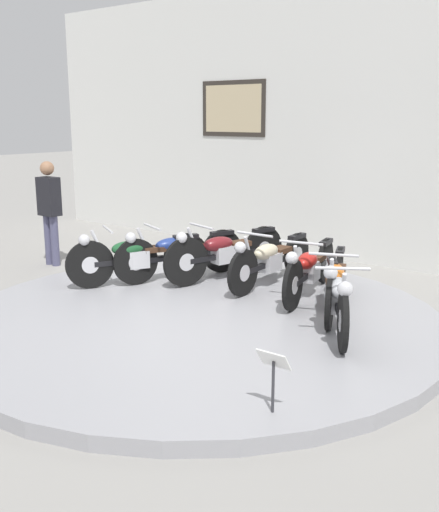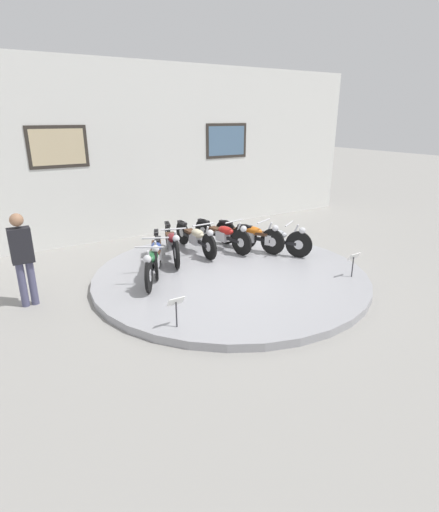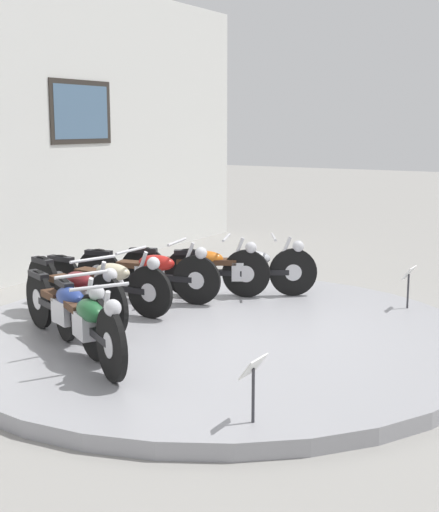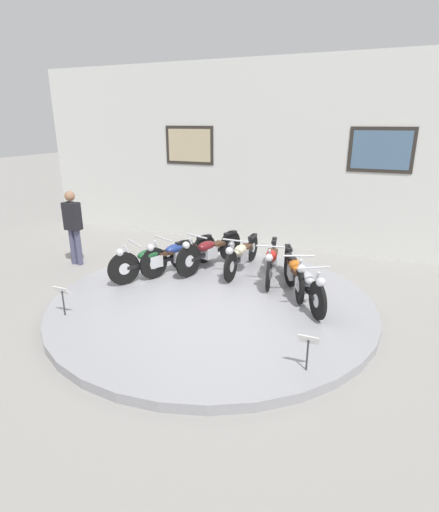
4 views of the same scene
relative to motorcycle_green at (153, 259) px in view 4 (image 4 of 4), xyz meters
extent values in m
plane|color=gray|center=(1.50, -0.50, -0.53)|extent=(60.00, 60.00, 0.00)
cylinder|color=#99999E|center=(1.50, -0.50, -0.46)|extent=(5.64, 5.64, 0.14)
cube|color=silver|center=(1.50, 3.59, 1.76)|extent=(14.00, 0.20, 4.58)
cube|color=#2D2823|center=(-0.90, 3.48, 1.99)|extent=(1.40, 0.02, 1.00)
cube|color=#C6B289|center=(-0.90, 3.47, 1.99)|extent=(1.24, 0.02, 0.84)
cube|color=#2D2823|center=(3.90, 3.48, 1.99)|extent=(1.40, 0.02, 1.00)
cube|color=slate|center=(3.90, 3.47, 1.99)|extent=(1.24, 0.02, 0.84)
cylinder|color=black|center=(-0.32, -0.55, -0.07)|extent=(0.37, 0.59, 0.65)
cylinder|color=silver|center=(-0.32, -0.55, -0.07)|extent=(0.17, 0.23, 0.23)
cylinder|color=black|center=(0.36, 0.62, -0.07)|extent=(0.37, 0.59, 0.65)
cylinder|color=silver|center=(0.36, 0.62, -0.07)|extent=(0.17, 0.23, 0.23)
cube|color=black|center=(0.02, 0.04, -0.07)|extent=(0.69, 1.11, 0.07)
cube|color=silver|center=(0.00, 0.00, -0.05)|extent=(0.33, 0.38, 0.24)
ellipsoid|color=#1E562D|center=(-0.05, -0.09, 0.11)|extent=(0.43, 0.53, 0.20)
cube|color=#472D1E|center=(0.13, 0.23, 0.07)|extent=(0.33, 0.38, 0.07)
cube|color=black|center=(0.36, 0.62, 0.21)|extent=(0.27, 0.36, 0.06)
cylinder|color=silver|center=(-0.24, -0.42, 0.13)|extent=(0.16, 0.24, 0.54)
cylinder|color=silver|center=(-0.19, -0.33, 0.39)|extent=(0.48, 0.30, 0.03)
sphere|color=silver|center=(-0.35, -0.60, 0.27)|extent=(0.15, 0.15, 0.15)
cylinder|color=black|center=(0.04, -0.06, -0.07)|extent=(0.30, 0.61, 0.63)
cylinder|color=silver|center=(0.04, -0.06, -0.07)|extent=(0.15, 0.23, 0.22)
cylinder|color=black|center=(0.57, 1.19, -0.07)|extent=(0.30, 0.61, 0.63)
cylinder|color=silver|center=(0.57, 1.19, -0.07)|extent=(0.15, 0.23, 0.22)
cube|color=black|center=(0.30, 0.57, -0.07)|extent=(0.55, 1.17, 0.07)
cube|color=silver|center=(0.29, 0.53, -0.05)|extent=(0.31, 0.37, 0.24)
ellipsoid|color=navy|center=(0.25, 0.44, 0.11)|extent=(0.39, 0.53, 0.20)
cube|color=#472D1E|center=(0.39, 0.77, 0.07)|extent=(0.31, 0.37, 0.07)
cube|color=black|center=(0.57, 1.19, 0.20)|extent=(0.23, 0.37, 0.06)
cylinder|color=silver|center=(0.10, 0.08, 0.13)|extent=(0.14, 0.25, 0.54)
cylinder|color=silver|center=(0.14, 0.18, 0.39)|extent=(0.51, 0.24, 0.03)
sphere|color=silver|center=(0.02, -0.11, 0.27)|extent=(0.15, 0.15, 0.15)
cylinder|color=black|center=(0.64, 0.29, -0.05)|extent=(0.25, 0.66, 0.68)
cylinder|color=silver|center=(0.64, 0.29, -0.05)|extent=(0.13, 0.25, 0.24)
cylinder|color=black|center=(1.03, 1.58, -0.05)|extent=(0.25, 0.66, 0.68)
cylinder|color=silver|center=(1.03, 1.58, -0.05)|extent=(0.13, 0.25, 0.24)
cube|color=black|center=(0.83, 0.93, -0.05)|extent=(0.43, 1.21, 0.07)
cube|color=silver|center=(0.82, 0.90, -0.03)|extent=(0.28, 0.36, 0.24)
ellipsoid|color=maroon|center=(0.79, 0.80, 0.13)|extent=(0.35, 0.52, 0.20)
cube|color=#472D1E|center=(0.90, 1.14, 0.09)|extent=(0.28, 0.36, 0.07)
cube|color=black|center=(1.03, 1.58, 0.24)|extent=(0.20, 0.37, 0.06)
cylinder|color=silver|center=(0.68, 0.43, 0.15)|extent=(0.12, 0.25, 0.54)
cylinder|color=silver|center=(0.71, 0.53, 0.41)|extent=(0.53, 0.19, 0.03)
sphere|color=silver|center=(0.62, 0.23, 0.29)|extent=(0.15, 0.15, 0.15)
cylinder|color=black|center=(1.49, 0.39, -0.09)|extent=(0.06, 0.61, 0.61)
cylinder|color=silver|center=(1.49, 0.39, -0.09)|extent=(0.07, 0.21, 0.21)
cylinder|color=black|center=(1.50, 1.74, -0.09)|extent=(0.06, 0.61, 0.61)
cylinder|color=silver|center=(1.50, 1.74, -0.09)|extent=(0.07, 0.21, 0.21)
cube|color=black|center=(1.50, 1.07, -0.09)|extent=(0.08, 1.24, 0.07)
cube|color=silver|center=(1.50, 1.03, -0.07)|extent=(0.20, 0.32, 0.24)
ellipsoid|color=beige|center=(1.50, 0.93, 0.09)|extent=(0.22, 0.48, 0.20)
cube|color=#472D1E|center=(1.50, 1.29, 0.05)|extent=(0.20, 0.32, 0.07)
cube|color=black|center=(1.50, 1.74, 0.17)|extent=(0.10, 0.36, 0.06)
cylinder|color=silver|center=(1.50, 0.54, 0.11)|extent=(0.05, 0.25, 0.54)
cylinder|color=silver|center=(1.50, 0.65, 0.37)|extent=(0.54, 0.04, 0.03)
sphere|color=silver|center=(1.49, 0.33, 0.25)|extent=(0.15, 0.15, 0.15)
cylinder|color=black|center=(2.30, 0.27, -0.08)|extent=(0.17, 0.61, 0.61)
cylinder|color=silver|center=(2.30, 0.27, -0.08)|extent=(0.11, 0.22, 0.21)
cylinder|color=black|center=(2.03, 1.60, -0.08)|extent=(0.17, 0.61, 0.61)
cylinder|color=silver|center=(2.03, 1.60, -0.08)|extent=(0.11, 0.22, 0.21)
cube|color=black|center=(2.17, 0.93, -0.08)|extent=(0.31, 1.23, 0.07)
cube|color=silver|center=(2.17, 0.89, -0.06)|extent=(0.26, 0.35, 0.24)
ellipsoid|color=red|center=(2.19, 0.80, 0.10)|extent=(0.31, 0.51, 0.20)
cube|color=#472D1E|center=(2.12, 1.15, 0.06)|extent=(0.26, 0.35, 0.07)
cube|color=black|center=(2.03, 1.60, 0.18)|extent=(0.17, 0.37, 0.06)
cylinder|color=silver|center=(2.27, 0.42, 0.12)|extent=(0.09, 0.25, 0.54)
cylinder|color=silver|center=(2.25, 0.52, 0.38)|extent=(0.54, 0.14, 0.03)
sphere|color=silver|center=(2.31, 0.21, 0.26)|extent=(0.15, 0.15, 0.15)
cylinder|color=black|center=(2.95, -0.06, -0.08)|extent=(0.28, 0.59, 0.62)
cylinder|color=silver|center=(2.95, -0.06, -0.08)|extent=(0.14, 0.22, 0.22)
cylinder|color=black|center=(2.44, 1.19, -0.08)|extent=(0.28, 0.59, 0.62)
cylinder|color=silver|center=(2.44, 1.19, -0.08)|extent=(0.14, 0.22, 0.22)
cube|color=black|center=(2.69, 0.57, -0.08)|extent=(0.53, 1.18, 0.07)
cube|color=silver|center=(2.71, 0.53, -0.06)|extent=(0.30, 0.37, 0.24)
ellipsoid|color=#D16619|center=(2.75, 0.44, 0.10)|extent=(0.38, 0.53, 0.20)
cube|color=#472D1E|center=(2.61, 0.77, 0.06)|extent=(0.30, 0.37, 0.07)
cube|color=black|center=(2.44, 1.19, 0.18)|extent=(0.23, 0.37, 0.06)
cylinder|color=silver|center=(2.89, 0.08, 0.12)|extent=(0.13, 0.25, 0.54)
cylinder|color=silver|center=(2.85, 0.18, 0.38)|extent=(0.51, 0.23, 0.03)
sphere|color=silver|center=(2.97, -0.12, 0.26)|extent=(0.15, 0.15, 0.15)
cylinder|color=black|center=(3.33, -0.54, -0.08)|extent=(0.37, 0.55, 0.62)
cylinder|color=silver|center=(3.33, -0.54, -0.08)|extent=(0.17, 0.22, 0.22)
cylinder|color=black|center=(2.62, 0.61, -0.08)|extent=(0.37, 0.55, 0.62)
cylinder|color=silver|center=(2.62, 0.61, -0.08)|extent=(0.17, 0.22, 0.22)
cube|color=black|center=(2.98, 0.04, -0.08)|extent=(0.71, 1.10, 0.07)
cube|color=silver|center=(3.00, 0.00, -0.06)|extent=(0.34, 0.38, 0.24)
ellipsoid|color=#B2B5BA|center=(3.05, -0.08, 0.10)|extent=(0.44, 0.52, 0.20)
cube|color=#472D1E|center=(2.86, 0.22, 0.06)|extent=(0.34, 0.38, 0.07)
cube|color=black|center=(2.62, 0.61, 0.18)|extent=(0.27, 0.36, 0.06)
cylinder|color=silver|center=(3.25, -0.41, 0.12)|extent=(0.17, 0.24, 0.54)
cylinder|color=silver|center=(3.20, -0.32, 0.38)|extent=(0.48, 0.31, 0.03)
sphere|color=silver|center=(3.36, -0.59, 0.26)|extent=(0.15, 0.15, 0.15)
cylinder|color=#333338|center=(-0.46, -2.00, -0.18)|extent=(0.02, 0.02, 0.42)
cube|color=white|center=(-0.46, -2.00, 0.05)|extent=(0.26, 0.11, 0.15)
cylinder|color=#333338|center=(3.46, -2.00, -0.18)|extent=(0.02, 0.02, 0.42)
cube|color=white|center=(3.46, -2.00, 0.05)|extent=(0.26, 0.11, 0.15)
cylinder|color=#4C4C6B|center=(-2.34, 0.33, -0.12)|extent=(0.13, 0.13, 0.82)
cylinder|color=#4C4C6B|center=(-2.18, 0.33, -0.12)|extent=(0.13, 0.13, 0.82)
cube|color=black|center=(-2.26, 0.33, 0.60)|extent=(0.36, 0.22, 0.62)
sphere|color=#9E7051|center=(-2.26, 0.33, 1.05)|extent=(0.22, 0.22, 0.22)
camera|label=1|loc=(5.69, -5.64, 1.85)|focal=42.00mm
camera|label=2|loc=(-2.73, -7.01, 2.70)|focal=28.00mm
camera|label=3|loc=(-4.85, -4.36, 1.79)|focal=50.00mm
camera|label=4|loc=(4.11, -6.42, 2.60)|focal=28.00mm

